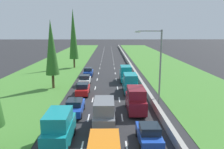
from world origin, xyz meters
name	(u,v)px	position (x,y,z in m)	size (l,w,h in m)	color
ground_plane	(107,63)	(0.00, 60.00, 0.00)	(300.00, 300.00, 0.00)	#28282B
grass_verge_left	(61,63)	(-12.65, 60.00, 0.02)	(14.00, 140.00, 0.04)	#478433
grass_verge_right	(159,63)	(14.35, 60.00, 0.02)	(14.00, 140.00, 0.04)	#478433
median_barrier	(128,61)	(5.70, 60.00, 0.42)	(0.44, 120.00, 0.85)	#9E9B93
lane_markings	(107,63)	(0.00, 60.00, 0.01)	(3.64, 116.00, 0.01)	white
teal_van_left_lane	(59,128)	(-3.55, 15.54, 1.40)	(1.96, 4.90, 2.82)	teal
blue_hatchback_right_lane	(149,134)	(3.55, 15.51, 0.84)	(1.74, 3.90, 1.72)	#1E47B7
maroon_van_right_lane	(136,100)	(3.34, 22.59, 1.40)	(1.96, 4.90, 2.82)	maroon
blue_sedan_left_lane	(75,107)	(-3.31, 22.12, 0.81)	(1.82, 4.50, 1.64)	#1E47B7
teal_van_right_lane	(130,83)	(3.44, 30.29, 1.40)	(1.96, 4.90, 2.82)	teal
red_hatchback_left_lane	(83,89)	(-3.26, 29.27, 0.84)	(1.74, 3.90, 1.72)	red
grey_van_centre_lane	(104,114)	(-0.07, 18.39, 1.40)	(1.96, 4.90, 2.82)	slate
teal_van_right_lane_fifth	(126,74)	(3.34, 37.34, 1.40)	(1.96, 4.90, 2.82)	teal
white_hatchback_left_lane	(85,80)	(-3.54, 35.00, 0.84)	(1.74, 3.90, 1.72)	white
blue_hatchback_left_lane	(88,72)	(-3.62, 42.19, 0.84)	(1.74, 3.90, 1.72)	#1E47B7
poplar_tree_second	(51,48)	(-8.27, 33.01, 6.32)	(2.06, 2.06, 10.55)	#4C3823
poplar_tree_third	(73,34)	(-7.86, 52.09, 7.97)	(2.15, 2.15, 13.84)	#4C3823
street_light_mast	(158,62)	(6.18, 25.26, 5.23)	(3.20, 0.28, 9.00)	gray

